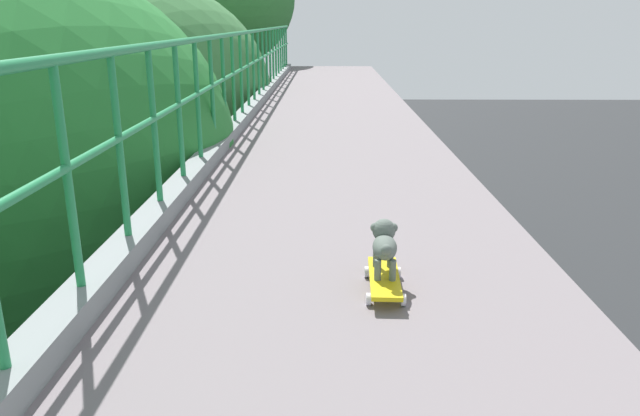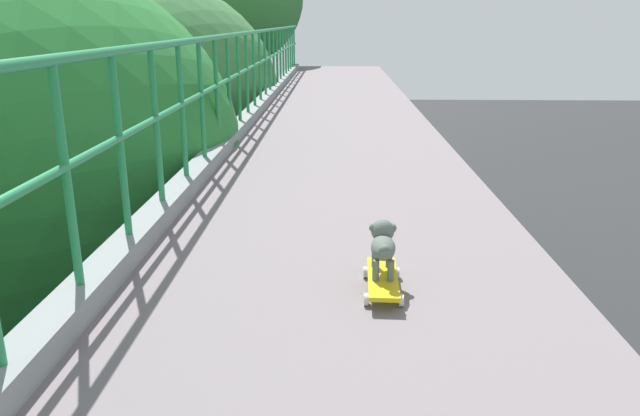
# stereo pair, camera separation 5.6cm
# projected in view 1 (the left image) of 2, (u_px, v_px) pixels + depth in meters

# --- Properties ---
(city_bus) EXTENTS (2.65, 11.45, 3.57)m
(city_bus) POSITION_uv_depth(u_px,v_px,m) (55.00, 192.00, 20.58)
(city_bus) COLOR beige
(city_bus) RESTS_ON ground
(roadside_tree_far) EXTENTS (5.25, 5.25, 8.50)m
(roadside_tree_far) POSITION_uv_depth(u_px,v_px,m) (148.00, 100.00, 12.70)
(roadside_tree_far) COLOR #4A412C
(roadside_tree_far) RESTS_ON ground
(toy_skateboard) EXTENTS (0.22, 0.54, 0.09)m
(toy_skateboard) POSITION_uv_depth(u_px,v_px,m) (384.00, 279.00, 3.22)
(toy_skateboard) COLOR gold
(toy_skateboard) RESTS_ON overpass_deck
(small_dog) EXTENTS (0.15, 0.35, 0.27)m
(small_dog) POSITION_uv_depth(u_px,v_px,m) (384.00, 242.00, 3.23)
(small_dog) COLOR #58635B
(small_dog) RESTS_ON toy_skateboard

